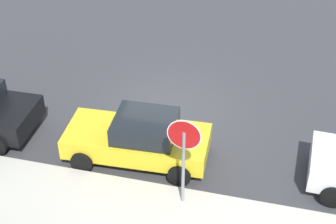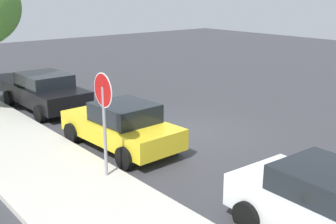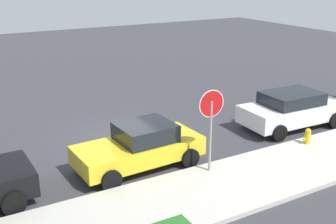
# 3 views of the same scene
# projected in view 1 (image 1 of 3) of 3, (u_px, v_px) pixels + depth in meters

# --- Properties ---
(ground_plane) EXTENTS (60.00, 60.00, 0.00)m
(ground_plane) POSITION_uv_depth(u_px,v_px,m) (168.00, 110.00, 16.97)
(ground_plane) COLOR #38383D
(sidewalk_curb) EXTENTS (32.00, 2.88, 0.14)m
(sidewalk_curb) POSITION_uv_depth(u_px,v_px,m) (120.00, 220.00, 12.99)
(sidewalk_curb) COLOR beige
(sidewalk_curb) RESTS_ON ground_plane
(stop_sign) EXTENTS (0.85, 0.08, 2.75)m
(stop_sign) POSITION_uv_depth(u_px,v_px,m) (184.00, 148.00, 12.41)
(stop_sign) COLOR gray
(stop_sign) RESTS_ON ground_plane
(parked_car_yellow) EXTENTS (4.16, 2.10, 1.45)m
(parked_car_yellow) POSITION_uv_depth(u_px,v_px,m) (139.00, 138.00, 14.63)
(parked_car_yellow) COLOR yellow
(parked_car_yellow) RESTS_ON ground_plane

